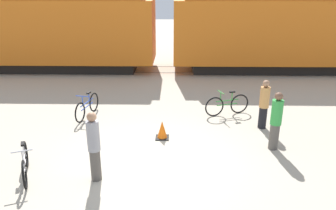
# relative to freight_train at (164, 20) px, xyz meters

# --- Properties ---
(ground_plane) EXTENTS (80.00, 80.00, 0.00)m
(ground_plane) POSITION_rel_freight_train_xyz_m (0.00, -10.10, -2.70)
(ground_plane) COLOR #B2A893
(freight_train) EXTENTS (55.12, 3.15, 5.21)m
(freight_train) POSITION_rel_freight_train_xyz_m (0.00, 0.00, 0.00)
(freight_train) COLOR black
(freight_train) RESTS_ON ground_plane
(rail_near) EXTENTS (67.12, 0.07, 0.01)m
(rail_near) POSITION_rel_freight_train_xyz_m (0.00, -0.72, -2.69)
(rail_near) COLOR #4C4238
(rail_near) RESTS_ON ground_plane
(rail_far) EXTENTS (67.12, 0.07, 0.01)m
(rail_far) POSITION_rel_freight_train_xyz_m (0.00, 0.72, -2.69)
(rail_far) COLOR #4C4238
(rail_far) RESTS_ON ground_plane
(bicycle_silver) EXTENTS (0.68, 1.60, 0.83)m
(bicycle_silver) POSITION_rel_freight_train_xyz_m (-2.98, -10.95, -2.34)
(bicycle_silver) COLOR black
(bicycle_silver) RESTS_ON ground_plane
(bicycle_blue) EXTENTS (0.49, 1.76, 0.87)m
(bicycle_blue) POSITION_rel_freight_train_xyz_m (-2.48, -7.03, -2.33)
(bicycle_blue) COLOR black
(bicycle_blue) RESTS_ON ground_plane
(bicycle_green) EXTENTS (1.63, 0.62, 0.89)m
(bicycle_green) POSITION_rel_freight_train_xyz_m (2.47, -6.76, -2.32)
(bicycle_green) COLOR black
(bicycle_green) RESTS_ON ground_plane
(person_in_green) EXTENTS (0.31, 0.31, 1.67)m
(person_in_green) POSITION_rel_freight_train_xyz_m (3.40, -9.37, -1.85)
(person_in_green) COLOR #514C47
(person_in_green) RESTS_ON ground_plane
(person_in_grey) EXTENTS (0.29, 0.29, 1.72)m
(person_in_grey) POSITION_rel_freight_train_xyz_m (-1.26, -11.04, -1.82)
(person_in_grey) COLOR #514C47
(person_in_grey) RESTS_ON ground_plane
(person_in_tan) EXTENTS (0.31, 0.31, 1.60)m
(person_in_tan) POSITION_rel_freight_train_xyz_m (3.45, -7.89, -1.89)
(person_in_tan) COLOR black
(person_in_tan) RESTS_ON ground_plane
(traffic_cone) EXTENTS (0.40, 0.40, 0.55)m
(traffic_cone) POSITION_rel_freight_train_xyz_m (0.22, -8.74, -2.45)
(traffic_cone) COLOR black
(traffic_cone) RESTS_ON ground_plane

